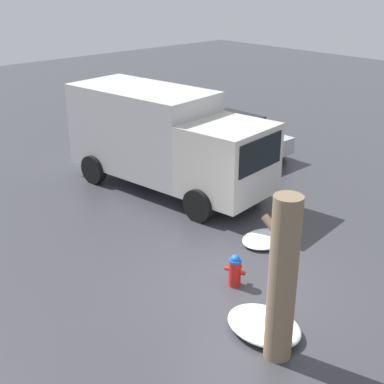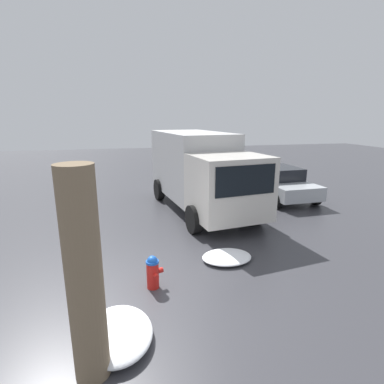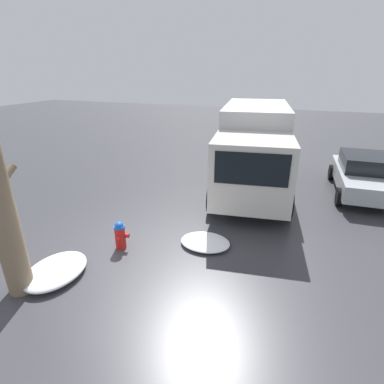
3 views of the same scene
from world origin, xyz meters
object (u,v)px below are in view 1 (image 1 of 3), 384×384
at_px(fire_hydrant, 235,270).
at_px(pedestrian, 230,163).
at_px(tree_trunk, 282,280).
at_px(parked_car, 234,135).
at_px(delivery_truck, 164,137).

distance_m(fire_hydrant, pedestrian, 5.07).
distance_m(fire_hydrant, tree_trunk, 2.57).
distance_m(pedestrian, parked_car, 3.71).
xyz_separation_m(fire_hydrant, tree_trunk, (-2.03, 1.08, 1.15)).
bearing_deg(parked_car, tree_trunk, 46.15).
bearing_deg(delivery_truck, fire_hydrant, 57.78).
bearing_deg(parked_car, pedestrian, 40.51).
distance_m(delivery_truck, parked_car, 4.08).
height_order(fire_hydrant, delivery_truck, delivery_truck).
bearing_deg(delivery_truck, parked_car, -175.52).
xyz_separation_m(tree_trunk, parked_car, (8.06, -7.39, -0.81)).
relative_size(delivery_truck, parked_car, 1.70).
distance_m(tree_trunk, delivery_truck, 8.04).
height_order(tree_trunk, parked_car, tree_trunk).
xyz_separation_m(fire_hydrant, delivery_truck, (5.21, -2.42, 1.23)).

